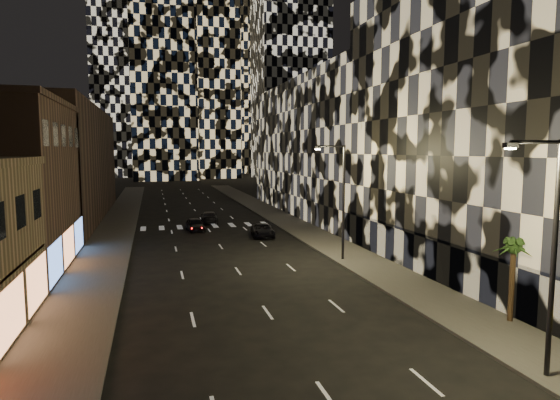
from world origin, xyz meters
TOP-DOWN VIEW (x-y plane):
  - sidewalk_left at (-10.00, 50.00)m, footprint 4.00×120.00m
  - sidewalk_right at (10.00, 50.00)m, footprint 4.00×120.00m
  - curb_left at (-7.90, 50.00)m, footprint 0.20×120.00m
  - curb_right at (7.90, 50.00)m, footprint 0.20×120.00m
  - retail_filler_left at (-17.00, 60.00)m, footprint 10.00×40.00m
  - midrise_right at (20.00, 24.50)m, footprint 16.00×25.00m
  - midrise_base at (12.30, 24.50)m, footprint 0.60×25.00m
  - midrise_filler_right at (20.00, 57.00)m, footprint 16.00×40.00m
  - tower_right_mid at (35.00, 135.00)m, footprint 20.00×20.00m
  - tower_center_low at (-2.00, 140.00)m, footprint 18.00×18.00m
  - streetlight_near at (8.35, 10.00)m, footprint 2.55×0.25m
  - streetlight_far at (8.35, 30.00)m, footprint 2.55×0.25m
  - car_dark_midlane at (-1.50, 47.06)m, footprint 2.13×4.26m
  - car_dark_oncoming at (0.64, 52.30)m, footprint 2.29×4.91m
  - car_dark_rightlane at (4.81, 41.74)m, footprint 2.70×4.86m
  - palm_tree at (11.50, 15.21)m, footprint 2.17×2.16m

SIDE VIEW (x-z plane):
  - sidewalk_left at x=-10.00m, z-range 0.00..0.15m
  - sidewalk_right at x=10.00m, z-range 0.00..0.15m
  - curb_left at x=-7.90m, z-range 0.00..0.15m
  - curb_right at x=7.90m, z-range 0.00..0.15m
  - car_dark_rightlane at x=4.81m, z-range 0.00..1.29m
  - car_dark_oncoming at x=0.64m, z-range 0.00..1.39m
  - car_dark_midlane at x=-1.50m, z-range 0.00..1.39m
  - midrise_base at x=12.30m, z-range 0.00..3.00m
  - palm_tree at x=11.50m, z-range 1.53..5.80m
  - streetlight_near at x=8.35m, z-range 0.85..9.85m
  - streetlight_far at x=8.35m, z-range 0.85..9.85m
  - retail_filler_left at x=-17.00m, z-range 0.00..14.00m
  - midrise_filler_right at x=20.00m, z-range 0.00..18.00m
  - midrise_right at x=20.00m, z-range 0.00..22.00m
  - tower_center_low at x=-2.00m, z-range 0.00..95.00m
  - tower_right_mid at x=35.00m, z-range 0.00..100.00m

